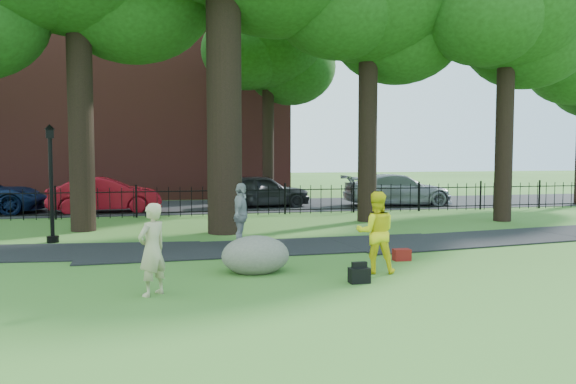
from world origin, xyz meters
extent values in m
plane|color=#3C6824|center=(0.00, 0.00, 0.00)|extent=(120.00, 120.00, 0.00)
cube|color=black|center=(1.00, 3.90, 0.00)|extent=(36.07, 3.85, 0.03)
cube|color=black|center=(0.00, 16.00, 0.00)|extent=(80.00, 7.00, 0.02)
cube|color=black|center=(0.00, 12.00, 1.02)|extent=(44.00, 0.04, 0.04)
cube|color=black|center=(0.00, 12.00, 0.18)|extent=(44.00, 0.04, 0.04)
cube|color=maroon|center=(-4.00, 24.00, 6.00)|extent=(18.00, 8.00, 12.00)
cylinder|color=black|center=(0.00, 7.00, 5.25)|extent=(1.10, 1.10, 10.50)
cylinder|color=black|center=(-4.50, 8.50, 4.55)|extent=(0.80, 0.80, 9.10)
cylinder|color=black|center=(5.50, 9.00, 4.20)|extent=(0.70, 0.70, 8.40)
ellipsoid|color=#1C3E11|center=(6.98, 9.82, 7.44)|extent=(5.28, 5.28, 4.49)
cylinder|color=black|center=(10.50, 8.00, 4.02)|extent=(0.64, 0.64, 8.05)
ellipsoid|color=#1C3E11|center=(11.89, 8.78, 7.13)|extent=(4.96, 4.96, 4.22)
ellipsoid|color=#1C3E11|center=(9.26, 7.38, 7.59)|extent=(4.65, 4.65, 3.95)
imported|color=tan|center=(-2.06, -0.58, 0.83)|extent=(0.71, 0.71, 1.67)
imported|color=yellow|center=(2.55, 0.39, 0.87)|extent=(0.97, 0.83, 1.74)
imported|color=#9B9B9F|center=(0.14, 4.15, 0.87)|extent=(0.74, 1.11, 1.75)
ellipsoid|color=#676456|center=(0.04, 0.95, 0.43)|extent=(1.77, 1.58, 0.85)
cylinder|color=black|center=(-5.00, 6.13, 1.48)|extent=(0.11, 0.11, 2.96)
cylinder|color=black|center=(-5.00, 6.13, 0.09)|extent=(0.33, 0.33, 0.19)
cube|color=black|center=(-5.00, 6.13, 3.10)|extent=(0.24, 0.24, 0.28)
cone|color=black|center=(-5.00, 6.13, 3.28)|extent=(0.30, 0.30, 0.15)
cube|color=black|center=(1.89, -0.45, 0.15)|extent=(0.41, 0.26, 0.30)
cube|color=maroon|center=(3.65, 1.53, 0.14)|extent=(0.40, 0.25, 0.27)
imported|color=maroon|center=(-4.39, 14.14, 0.76)|extent=(4.72, 1.94, 1.52)
imported|color=black|center=(2.51, 15.13, 0.77)|extent=(4.71, 2.29, 1.55)
imported|color=gray|center=(9.11, 14.55, 0.77)|extent=(5.30, 2.22, 1.53)
camera|label=1|loc=(-1.76, -10.79, 2.56)|focal=35.00mm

